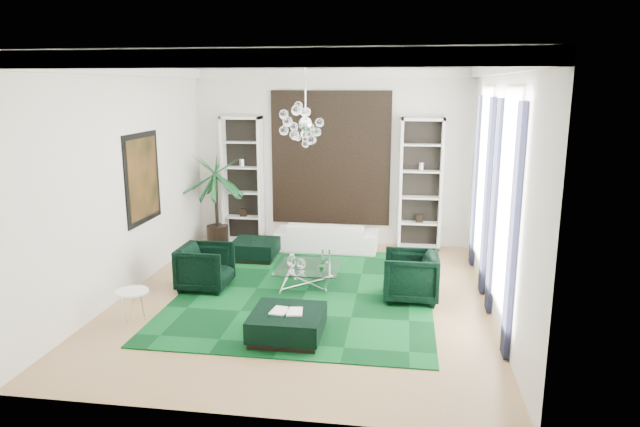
% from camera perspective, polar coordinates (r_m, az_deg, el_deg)
% --- Properties ---
extents(floor, '(6.00, 7.00, 0.02)m').
position_cam_1_polar(floor, '(9.58, -1.68, -8.51)').
color(floor, '#A68457').
rests_on(floor, ground).
extents(ceiling, '(6.00, 7.00, 0.02)m').
position_cam_1_polar(ceiling, '(8.93, -1.84, 14.98)').
color(ceiling, white).
rests_on(ceiling, ground).
extents(wall_back, '(6.00, 0.02, 3.80)m').
position_cam_1_polar(wall_back, '(12.49, 1.10, 5.56)').
color(wall_back, silver).
rests_on(wall_back, ground).
extents(wall_front, '(6.00, 0.02, 3.80)m').
position_cam_1_polar(wall_front, '(5.72, -7.97, -3.16)').
color(wall_front, silver).
rests_on(wall_front, ground).
extents(wall_left, '(0.02, 7.00, 3.80)m').
position_cam_1_polar(wall_left, '(10.04, -18.95, 3.11)').
color(wall_left, silver).
rests_on(wall_left, ground).
extents(wall_right, '(0.02, 7.00, 3.80)m').
position_cam_1_polar(wall_right, '(9.03, 17.40, 2.22)').
color(wall_right, silver).
rests_on(wall_right, ground).
extents(crown_molding, '(6.00, 7.00, 0.18)m').
position_cam_1_polar(crown_molding, '(8.93, -1.83, 14.28)').
color(crown_molding, white).
rests_on(crown_molding, ceiling).
extents(ceiling_medallion, '(0.90, 0.90, 0.05)m').
position_cam_1_polar(ceiling_medallion, '(9.23, -1.49, 14.67)').
color(ceiling_medallion, white).
rests_on(ceiling_medallion, ceiling).
extents(tapestry, '(2.50, 0.06, 2.80)m').
position_cam_1_polar(tapestry, '(12.45, 1.07, 5.53)').
color(tapestry, black).
rests_on(tapestry, wall_back).
extents(shelving_left, '(0.90, 0.38, 2.80)m').
position_cam_1_polar(shelving_left, '(12.77, -7.75, 3.33)').
color(shelving_left, white).
rests_on(shelving_left, floor).
extents(shelving_right, '(0.90, 0.38, 2.80)m').
position_cam_1_polar(shelving_right, '(12.27, 10.05, 2.87)').
color(shelving_right, white).
rests_on(shelving_right, floor).
extents(painting, '(0.04, 1.30, 1.60)m').
position_cam_1_polar(painting, '(10.56, -17.26, 3.39)').
color(painting, black).
rests_on(painting, wall_left).
extents(window_near, '(0.03, 1.10, 2.90)m').
position_cam_1_polar(window_near, '(8.16, 18.20, 1.09)').
color(window_near, white).
rests_on(window_near, wall_right).
extents(curtain_near_a, '(0.07, 0.30, 3.25)m').
position_cam_1_polar(curtain_near_a, '(7.46, 18.78, -1.98)').
color(curtain_near_a, black).
rests_on(curtain_near_a, floor).
extents(curtain_near_b, '(0.07, 0.30, 3.25)m').
position_cam_1_polar(curtain_near_b, '(8.96, 17.07, 0.52)').
color(curtain_near_b, black).
rests_on(curtain_near_b, floor).
extents(window_far, '(0.03, 1.10, 2.90)m').
position_cam_1_polar(window_far, '(10.50, 16.08, 3.69)').
color(window_far, white).
rests_on(window_far, wall_right).
extents(curtain_far_a, '(0.07, 0.30, 3.25)m').
position_cam_1_polar(curtain_far_a, '(9.77, 16.36, 1.55)').
color(curtain_far_a, black).
rests_on(curtain_far_a, floor).
extents(curtain_far_b, '(0.07, 0.30, 3.25)m').
position_cam_1_polar(curtain_far_b, '(11.29, 15.33, 3.06)').
color(curtain_far_b, black).
rests_on(curtain_far_b, floor).
extents(rug, '(4.20, 5.00, 0.02)m').
position_cam_1_polar(rug, '(9.84, -1.37, -7.77)').
color(rug, black).
rests_on(rug, floor).
extents(sofa, '(2.14, 0.84, 0.62)m').
position_cam_1_polar(sofa, '(12.16, 0.67, -2.28)').
color(sofa, silver).
rests_on(sofa, floor).
extents(armchair_left, '(0.86, 0.83, 0.78)m').
position_cam_1_polar(armchair_left, '(10.06, -11.39, -5.28)').
color(armchair_left, black).
rests_on(armchair_left, floor).
extents(armchair_right, '(0.89, 0.86, 0.81)m').
position_cam_1_polar(armchair_right, '(9.49, 9.05, -6.21)').
color(armchair_right, black).
rests_on(armchair_right, floor).
extents(coffee_table, '(1.08, 1.08, 0.37)m').
position_cam_1_polar(coffee_table, '(10.02, -1.13, -6.34)').
color(coffee_table, white).
rests_on(coffee_table, floor).
extents(ottoman_side, '(0.88, 0.88, 0.39)m').
position_cam_1_polar(ottoman_side, '(11.64, -6.52, -3.64)').
color(ottoman_side, black).
rests_on(ottoman_side, floor).
extents(ottoman_front, '(0.98, 0.98, 0.39)m').
position_cam_1_polar(ottoman_front, '(8.08, -3.29, -11.08)').
color(ottoman_front, black).
rests_on(ottoman_front, floor).
extents(book, '(0.45, 0.30, 0.03)m').
position_cam_1_polar(book, '(8.00, -3.31, -9.69)').
color(book, white).
rests_on(book, ottoman_front).
extents(side_table, '(0.48, 0.48, 0.47)m').
position_cam_1_polar(side_table, '(9.05, -18.20, -8.81)').
color(side_table, white).
rests_on(side_table, floor).
extents(palm, '(1.61, 1.61, 2.58)m').
position_cam_1_polar(palm, '(12.60, -10.38, 2.61)').
color(palm, '#164D25').
rests_on(palm, floor).
extents(chandelier, '(0.88, 0.88, 0.79)m').
position_cam_1_polar(chandelier, '(9.24, -1.46, 8.96)').
color(chandelier, white).
rests_on(chandelier, ceiling).
extents(table_plant, '(0.13, 0.10, 0.23)m').
position_cam_1_polar(table_plant, '(9.67, 0.23, -5.17)').
color(table_plant, '#164D25').
rests_on(table_plant, coffee_table).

